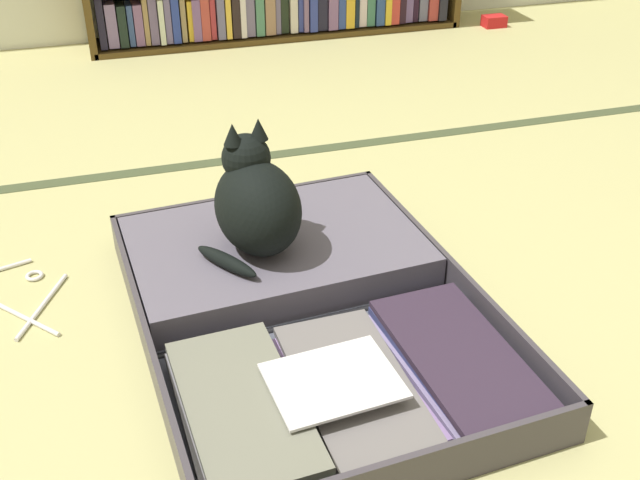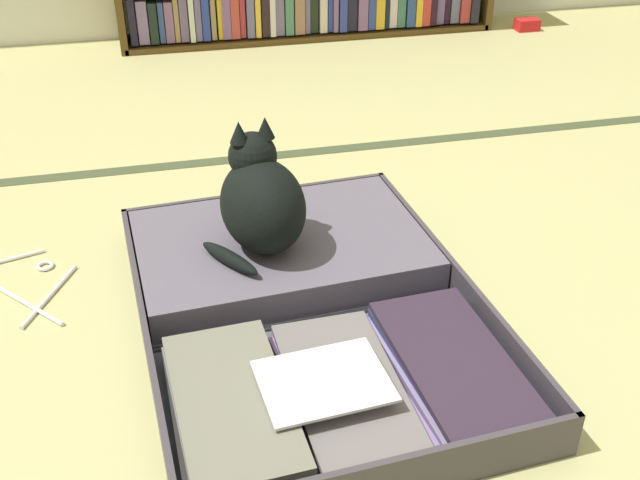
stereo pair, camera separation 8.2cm
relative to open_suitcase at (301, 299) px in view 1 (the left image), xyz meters
The scene contains 6 objects.
ground_plane 0.30m from the open_suitcase, 78.48° to the right, with size 10.00×10.00×0.00m, color tan.
tatami_border 0.80m from the open_suitcase, 85.79° to the left, with size 4.80×0.05×0.00m.
open_suitcase is the anchor object (origin of this frame).
black_cat 0.23m from the open_suitcase, 110.91° to the left, with size 0.26×0.27×0.29m.
clothes_hanger 0.67m from the open_suitcase, 156.90° to the left, with size 0.31×0.34×0.01m.
small_red_pouch 2.32m from the open_suitcase, 52.11° to the left, with size 0.10×0.07×0.05m.
Camera 1 is at (-0.41, -1.00, 1.01)m, focal length 43.22 mm.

